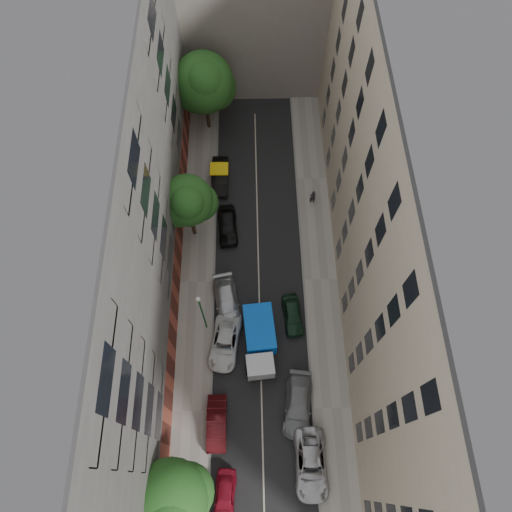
{
  "coord_description": "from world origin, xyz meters",
  "views": [
    {
      "loc": [
        -0.56,
        -16.15,
        37.43
      ],
      "look_at": [
        -0.26,
        -0.48,
        6.0
      ],
      "focal_mm": 32.0,
      "sensor_mm": 36.0,
      "label": 1
    }
  ],
  "objects_px": {
    "lamp_post": "(202,311)",
    "tarp_truck": "(260,340)",
    "car_left_4": "(228,225)",
    "car_right_1": "(298,405)",
    "car_left_2": "(225,343)",
    "tree_mid": "(188,203)",
    "car_left_3": "(227,302)",
    "car_right_0": "(311,464)",
    "tree_far": "(205,85)",
    "car_left_1": "(217,423)",
    "car_right_2": "(293,315)",
    "pedestrian": "(313,197)",
    "car_left_0": "(225,497)",
    "tree_near": "(171,502)",
    "car_left_5": "(220,176)"
  },
  "relations": [
    {
      "from": "car_left_3",
      "to": "car_right_1",
      "type": "xyz_separation_m",
      "value": [
        5.6,
        -8.6,
        0.02
      ]
    },
    {
      "from": "car_left_0",
      "to": "car_left_4",
      "type": "xyz_separation_m",
      "value": [
        0.0,
        22.38,
        0.1
      ]
    },
    {
      "from": "tree_far",
      "to": "tarp_truck",
      "type": "bearing_deg",
      "value": -78.69
    },
    {
      "from": "car_left_0",
      "to": "car_left_2",
      "type": "distance_m",
      "value": 11.2
    },
    {
      "from": "tree_near",
      "to": "tree_mid",
      "type": "distance_m",
      "value": 22.0
    },
    {
      "from": "car_left_1",
      "to": "car_right_2",
      "type": "height_order",
      "value": "car_left_1"
    },
    {
      "from": "car_left_0",
      "to": "lamp_post",
      "type": "height_order",
      "value": "lamp_post"
    },
    {
      "from": "tree_mid",
      "to": "car_left_0",
      "type": "bearing_deg",
      "value": -82.17
    },
    {
      "from": "car_right_2",
      "to": "tree_near",
      "type": "bearing_deg",
      "value": -128.12
    },
    {
      "from": "car_right_2",
      "to": "car_left_0",
      "type": "bearing_deg",
      "value": -118.09
    },
    {
      "from": "car_right_1",
      "to": "car_right_2",
      "type": "xyz_separation_m",
      "value": [
        0.0,
        7.34,
        -0.09
      ]
    },
    {
      "from": "tarp_truck",
      "to": "tree_far",
      "type": "xyz_separation_m",
      "value": [
        -4.75,
        23.74,
        4.43
      ]
    },
    {
      "from": "car_left_1",
      "to": "pedestrian",
      "type": "height_order",
      "value": "pedestrian"
    },
    {
      "from": "car_left_4",
      "to": "tree_mid",
      "type": "relative_size",
      "value": 0.55
    },
    {
      "from": "car_left_2",
      "to": "car_left_3",
      "type": "xyz_separation_m",
      "value": [
        0.13,
        3.6,
        0.04
      ]
    },
    {
      "from": "car_left_0",
      "to": "car_right_2",
      "type": "bearing_deg",
      "value": 71.87
    },
    {
      "from": "car_left_4",
      "to": "tree_mid",
      "type": "distance_m",
      "value": 5.6
    },
    {
      "from": "car_left_3",
      "to": "car_left_4",
      "type": "height_order",
      "value": "car_left_4"
    },
    {
      "from": "tree_mid",
      "to": "pedestrian",
      "type": "height_order",
      "value": "tree_mid"
    },
    {
      "from": "pedestrian",
      "to": "car_left_0",
      "type": "bearing_deg",
      "value": 63.9
    },
    {
      "from": "car_left_5",
      "to": "pedestrian",
      "type": "relative_size",
      "value": 2.63
    },
    {
      "from": "car_right_0",
      "to": "tree_mid",
      "type": "distance_m",
      "value": 22.47
    },
    {
      "from": "tarp_truck",
      "to": "tree_mid",
      "type": "xyz_separation_m",
      "value": [
        -5.74,
        10.74,
        3.98
      ]
    },
    {
      "from": "car_left_2",
      "to": "tree_mid",
      "type": "xyz_separation_m",
      "value": [
        -2.88,
        10.69,
        4.77
      ]
    },
    {
      "from": "tarp_truck",
      "to": "car_left_0",
      "type": "xyz_separation_m",
      "value": [
        -2.73,
        -11.15,
        -0.83
      ]
    },
    {
      "from": "car_left_2",
      "to": "car_right_0",
      "type": "relative_size",
      "value": 0.93
    },
    {
      "from": "car_right_1",
      "to": "tree_near",
      "type": "xyz_separation_m",
      "value": [
        -8.7,
        -6.31,
        4.47
      ]
    },
    {
      "from": "car_left_2",
      "to": "car_left_3",
      "type": "height_order",
      "value": "car_left_3"
    },
    {
      "from": "car_left_2",
      "to": "tree_far",
      "type": "xyz_separation_m",
      "value": [
        -1.89,
        23.69,
        5.22
      ]
    },
    {
      "from": "car_left_3",
      "to": "car_right_0",
      "type": "xyz_separation_m",
      "value": [
        6.3,
        -12.8,
        0.01
      ]
    },
    {
      "from": "car_left_2",
      "to": "car_left_3",
      "type": "bearing_deg",
      "value": 97.07
    },
    {
      "from": "car_left_1",
      "to": "car_left_2",
      "type": "distance_m",
      "value": 6.25
    },
    {
      "from": "tarp_truck",
      "to": "tree_mid",
      "type": "relative_size",
      "value": 0.75
    },
    {
      "from": "tarp_truck",
      "to": "lamp_post",
      "type": "relative_size",
      "value": 0.88
    },
    {
      "from": "car_right_2",
      "to": "tree_far",
      "type": "bearing_deg",
      "value": 104.02
    },
    {
      "from": "car_left_2",
      "to": "car_right_1",
      "type": "relative_size",
      "value": 0.95
    },
    {
      "from": "lamp_post",
      "to": "tarp_truck",
      "type": "bearing_deg",
      "value": -20.2
    },
    {
      "from": "car_right_1",
      "to": "tree_near",
      "type": "height_order",
      "value": "tree_near"
    },
    {
      "from": "pedestrian",
      "to": "tree_mid",
      "type": "bearing_deg",
      "value": 8.44
    },
    {
      "from": "tree_far",
      "to": "car_right_2",
      "type": "bearing_deg",
      "value": -70.37
    },
    {
      "from": "car_left_2",
      "to": "tree_mid",
      "type": "distance_m",
      "value": 12.06
    },
    {
      "from": "car_left_1",
      "to": "car_right_0",
      "type": "height_order",
      "value": "car_right_0"
    },
    {
      "from": "car_left_4",
      "to": "car_right_1",
      "type": "height_order",
      "value": "car_left_4"
    },
    {
      "from": "car_left_4",
      "to": "car_right_2",
      "type": "relative_size",
      "value": 1.14
    },
    {
      "from": "tarp_truck",
      "to": "car_right_2",
      "type": "relative_size",
      "value": 1.56
    },
    {
      "from": "tree_mid",
      "to": "car_left_3",
      "type": "bearing_deg",
      "value": -66.99
    },
    {
      "from": "tree_near",
      "to": "pedestrian",
      "type": "relative_size",
      "value": 4.46
    },
    {
      "from": "tree_near",
      "to": "car_left_4",
      "type": "bearing_deg",
      "value": 82.16
    },
    {
      "from": "tarp_truck",
      "to": "car_left_1",
      "type": "bearing_deg",
      "value": -124.11
    },
    {
      "from": "car_left_1",
      "to": "car_left_5",
      "type": "distance_m",
      "value": 23.02
    }
  ]
}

